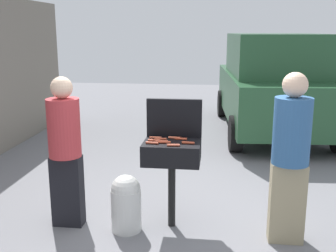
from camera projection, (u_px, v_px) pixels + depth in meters
name	position (u px, v px, depth m)	size (l,w,h in m)	color
ground_plane	(165.00, 222.00, 4.59)	(24.00, 24.00, 0.00)	slate
bbq_grill	(172.00, 155.00, 4.33)	(0.60, 0.44, 0.94)	black
grill_lid_open	(174.00, 118.00, 4.47)	(0.60, 0.05, 0.42)	black
hot_dog_0	(152.00, 143.00, 4.22)	(0.03, 0.03, 0.13)	#B74C33
hot_dog_1	(188.00, 143.00, 4.23)	(0.03, 0.03, 0.13)	#AD4228
hot_dog_2	(154.00, 140.00, 4.32)	(0.03, 0.03, 0.13)	#B74C33
hot_dog_3	(173.00, 145.00, 4.14)	(0.03, 0.03, 0.13)	#C6593D
hot_dog_4	(174.00, 138.00, 4.43)	(0.03, 0.03, 0.13)	#C6593D
hot_dog_5	(155.00, 138.00, 4.43)	(0.03, 0.03, 0.13)	#C6593D
hot_dog_6	(181.00, 139.00, 4.38)	(0.03, 0.03, 0.13)	#AD4228
hot_dog_7	(160.00, 139.00, 4.37)	(0.03, 0.03, 0.13)	#AD4228
hot_dog_8	(162.00, 141.00, 4.28)	(0.03, 0.03, 0.13)	#B74C33
hot_dog_9	(164.00, 142.00, 4.25)	(0.03, 0.03, 0.13)	#AD4228
propane_tank	(126.00, 202.00, 4.34)	(0.32, 0.32, 0.62)	silver
person_left	(65.00, 147.00, 4.34)	(0.34, 0.34, 1.63)	black
person_right	(290.00, 153.00, 3.98)	(0.36, 0.36, 1.71)	gray
parked_minivan	(274.00, 83.00, 8.44)	(2.27, 4.52, 2.02)	#234C2D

